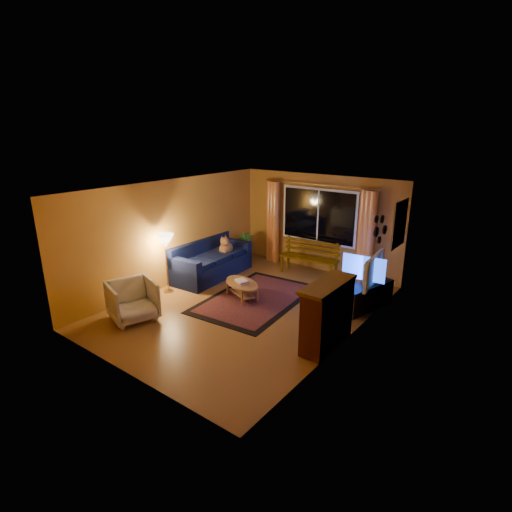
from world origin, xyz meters
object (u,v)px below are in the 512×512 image
Objects in this scene: armchair at (132,299)px; bench at (308,266)px; tv_console at (366,296)px; floor_lamp at (167,264)px; sofa at (212,259)px; coffee_table at (242,290)px.

bench is at bearing -1.09° from armchair.
tv_console is at bearing -32.44° from bench.
floor_lamp reaches higher than tv_console.
sofa is at bearing 86.13° from floor_lamp.
tv_console is at bearing 26.40° from coffee_table.
bench is 0.67× the size of sofa.
floor_lamp reaches higher than sofa.
sofa is (-1.92, -1.55, 0.23)m from bench.
coffee_table is (1.49, -0.63, -0.26)m from sofa.
bench is at bearing 34.89° from sofa.
sofa is 2.59× the size of armchair.
coffee_table is (1.58, 0.74, -0.49)m from floor_lamp.
floor_lamp reaches higher than armchair.
coffee_table is (-0.43, -2.18, -0.04)m from bench.
sofa reaches higher than bench.
bench is at bearing 55.37° from floor_lamp.
sofa is 1.65× the size of floor_lamp.
armchair reaches higher than tv_console.
sofa is 1.64m from coffee_table.
sofa is 2.17× the size of coffee_table.
coffee_table is 0.80× the size of tv_console.
tv_console is at bearing 25.80° from floor_lamp.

